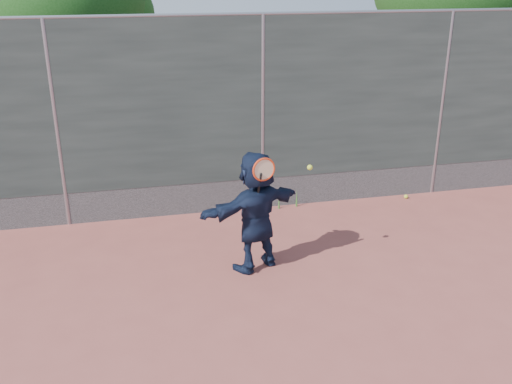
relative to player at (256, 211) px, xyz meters
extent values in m
plane|color=#9E4C42|center=(0.53, -1.60, -0.78)|extent=(80.00, 80.00, 0.00)
imported|color=#131D36|center=(0.00, 0.00, 0.00)|extent=(1.51, 1.00, 1.56)
sphere|color=#D0E232|center=(2.97, 1.72, -0.74)|extent=(0.07, 0.07, 0.07)
cube|color=#38423D|center=(0.53, 1.90, 0.97)|extent=(20.00, 0.04, 2.50)
cube|color=slate|center=(0.53, 1.90, -0.53)|extent=(20.00, 0.03, 0.50)
cylinder|color=gray|center=(0.53, 1.90, 2.22)|extent=(20.00, 0.05, 0.05)
cylinder|color=gray|center=(-2.47, 1.90, 0.72)|extent=(0.06, 0.06, 3.00)
cylinder|color=gray|center=(0.53, 1.90, 0.72)|extent=(0.06, 0.06, 3.00)
cylinder|color=gray|center=(3.53, 1.90, 0.72)|extent=(0.06, 0.06, 3.00)
torus|color=red|center=(0.05, -0.20, 0.62)|extent=(0.29, 0.08, 0.29)
cylinder|color=beige|center=(0.05, -0.20, 0.62)|extent=(0.25, 0.06, 0.25)
cylinder|color=black|center=(0.00, -0.18, 0.42)|extent=(0.05, 0.13, 0.33)
sphere|color=#D0E232|center=(0.65, -0.11, 0.57)|extent=(0.07, 0.07, 0.07)
cylinder|color=#382314|center=(5.03, 4.10, 0.52)|extent=(0.28, 0.28, 2.60)
cylinder|color=#382314|center=(-2.47, 4.90, 0.32)|extent=(0.28, 0.28, 2.20)
sphere|color=#23561C|center=(-2.47, 4.90, 2.25)|extent=(3.00, 3.00, 3.00)
sphere|color=#23561C|center=(-1.87, 5.10, 1.95)|extent=(2.10, 2.10, 2.10)
cone|color=#387226|center=(0.78, 1.78, -0.65)|extent=(0.03, 0.03, 0.26)
cone|color=#387226|center=(1.08, 1.80, -0.63)|extent=(0.03, 0.03, 0.30)
cone|color=#387226|center=(0.43, 1.76, -0.67)|extent=(0.03, 0.03, 0.22)
camera|label=1|loc=(-1.43, -6.37, 2.84)|focal=40.00mm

